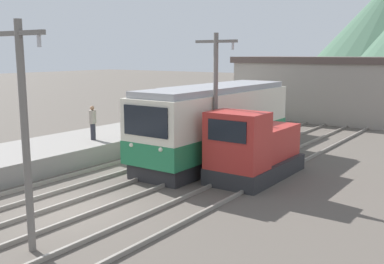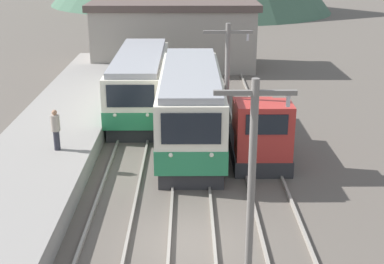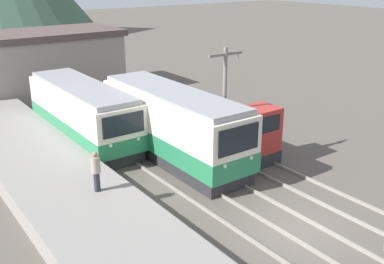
{
  "view_description": "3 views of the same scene",
  "coord_description": "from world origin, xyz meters",
  "px_view_note": "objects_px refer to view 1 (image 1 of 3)",
  "views": [
    {
      "loc": [
        11.82,
        -9.61,
        5.25
      ],
      "look_at": [
        -0.26,
        7.47,
        1.6
      ],
      "focal_mm": 42.0,
      "sensor_mm": 36.0,
      "label": 1
    },
    {
      "loc": [
        0.11,
        -15.08,
        9.12
      ],
      "look_at": [
        0.25,
        6.59,
        1.44
      ],
      "focal_mm": 50.0,
      "sensor_mm": 36.0,
      "label": 2
    },
    {
      "loc": [
        -12.07,
        -9.82,
        9.54
      ],
      "look_at": [
        0.17,
        7.02,
        1.99
      ],
      "focal_mm": 42.0,
      "sensor_mm": 36.0,
      "label": 3
    }
  ],
  "objects_px": {
    "commuter_train_left": "(222,114)",
    "commuter_train_center": "(215,126)",
    "catenary_mast_near": "(25,128)",
    "shunting_locomotive": "(254,150)",
    "catenary_mast_mid": "(216,99)",
    "person_on_platform": "(93,121)"
  },
  "relations": [
    {
      "from": "commuter_train_left",
      "to": "commuter_train_center",
      "type": "xyz_separation_m",
      "value": [
        2.8,
        -5.15,
        0.13
      ]
    },
    {
      "from": "commuter_train_center",
      "to": "catenary_mast_near",
      "type": "height_order",
      "value": "catenary_mast_near"
    },
    {
      "from": "shunting_locomotive",
      "to": "catenary_mast_near",
      "type": "height_order",
      "value": "catenary_mast_near"
    },
    {
      "from": "shunting_locomotive",
      "to": "catenary_mast_mid",
      "type": "relative_size",
      "value": 0.83
    },
    {
      "from": "shunting_locomotive",
      "to": "person_on_platform",
      "type": "relative_size",
      "value": 2.89
    },
    {
      "from": "catenary_mast_mid",
      "to": "person_on_platform",
      "type": "distance_m",
      "value": 7.32
    },
    {
      "from": "commuter_train_left",
      "to": "person_on_platform",
      "type": "height_order",
      "value": "commuter_train_left"
    },
    {
      "from": "commuter_train_center",
      "to": "person_on_platform",
      "type": "distance_m",
      "value": 6.3
    },
    {
      "from": "commuter_train_center",
      "to": "catenary_mast_mid",
      "type": "distance_m",
      "value": 3.26
    },
    {
      "from": "commuter_train_left",
      "to": "catenary_mast_mid",
      "type": "xyz_separation_m",
      "value": [
        4.31,
        -7.53,
        1.77
      ]
    },
    {
      "from": "shunting_locomotive",
      "to": "commuter_train_center",
      "type": "bearing_deg",
      "value": 150.62
    },
    {
      "from": "catenary_mast_mid",
      "to": "person_on_platform",
      "type": "xyz_separation_m",
      "value": [
        -7.15,
        -0.44,
        -1.52
      ]
    },
    {
      "from": "commuter_train_left",
      "to": "catenary_mast_mid",
      "type": "height_order",
      "value": "catenary_mast_mid"
    },
    {
      "from": "catenary_mast_mid",
      "to": "commuter_train_left",
      "type": "bearing_deg",
      "value": 119.78
    },
    {
      "from": "commuter_train_left",
      "to": "commuter_train_center",
      "type": "relative_size",
      "value": 0.97
    },
    {
      "from": "catenary_mast_mid",
      "to": "person_on_platform",
      "type": "bearing_deg",
      "value": -176.47
    },
    {
      "from": "catenary_mast_near",
      "to": "person_on_platform",
      "type": "distance_m",
      "value": 11.41
    },
    {
      "from": "commuter_train_left",
      "to": "person_on_platform",
      "type": "relative_size",
      "value": 5.82
    },
    {
      "from": "catenary_mast_mid",
      "to": "commuter_train_center",
      "type": "bearing_deg",
      "value": 122.37
    },
    {
      "from": "shunting_locomotive",
      "to": "catenary_mast_near",
      "type": "relative_size",
      "value": 0.83
    },
    {
      "from": "shunting_locomotive",
      "to": "catenary_mast_near",
      "type": "distance_m",
      "value": 10.24
    },
    {
      "from": "commuter_train_center",
      "to": "catenary_mast_near",
      "type": "relative_size",
      "value": 1.71
    }
  ]
}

